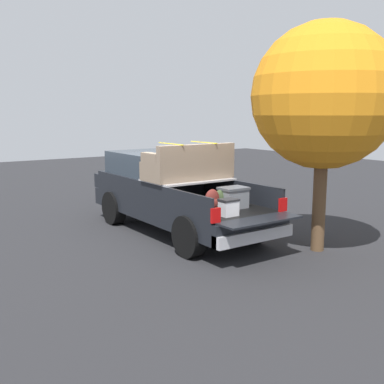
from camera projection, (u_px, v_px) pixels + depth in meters
name	position (u px, v px, depth m)	size (l,w,h in m)	color
ground_plane	(178.00, 233.00, 11.26)	(40.00, 40.00, 0.00)	#262628
pickup_truck	(170.00, 191.00, 11.40)	(6.05, 2.06, 2.23)	black
tree_background	(324.00, 97.00, 9.29)	(2.97, 2.97, 4.73)	brown
trash_can	(122.00, 187.00, 15.16)	(0.60, 0.60, 0.98)	#3F4C66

